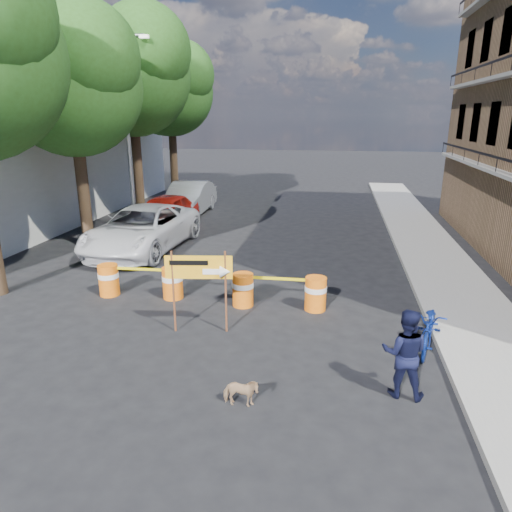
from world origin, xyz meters
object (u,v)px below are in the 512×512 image
at_px(bicycle, 432,308).
at_px(dog, 241,393).
at_px(sedan_silver, 189,199).
at_px(barrel_mid_right, 243,289).
at_px(pedestrian, 404,353).
at_px(suv_white, 142,229).
at_px(barrel_far_right, 316,293).
at_px(barrel_far_left, 109,279).
at_px(barrel_mid_left, 173,282).
at_px(detour_sign, 208,273).
at_px(sedan_red, 164,213).

xyz_separation_m(bicycle, dog, (-3.63, -2.78, -0.69)).
bearing_deg(sedan_silver, barrel_mid_right, -66.67).
bearing_deg(pedestrian, suv_white, -35.62).
bearing_deg(barrel_far_right, bicycle, -33.35).
relative_size(pedestrian, bicycle, 0.88).
relative_size(barrel_far_left, suv_white, 0.15).
relative_size(barrel_mid_left, bicycle, 0.46).
height_order(barrel_far_left, barrel_mid_right, same).
height_order(barrel_mid_left, sedan_silver, sedan_silver).
bearing_deg(barrel_mid_left, barrel_far_left, -177.18).
bearing_deg(detour_sign, bicycle, -8.45).
relative_size(barrel_mid_left, suv_white, 0.15).
relative_size(detour_sign, pedestrian, 1.18).
bearing_deg(barrel_mid_right, barrel_mid_left, 175.08).
xyz_separation_m(barrel_mid_right, bicycle, (4.50, -1.63, 0.50)).
xyz_separation_m(barrel_far_right, sedan_silver, (-7.04, 11.04, 0.36)).
bearing_deg(dog, barrel_far_left, 44.81).
bearing_deg(barrel_far_right, sedan_silver, 122.53).
bearing_deg(barrel_mid_left, sedan_red, 112.51).
height_order(barrel_far_right, dog, barrel_far_right).
xyz_separation_m(barrel_mid_left, bicycle, (6.54, -1.80, 0.50)).
bearing_deg(pedestrian, detour_sign, -16.29).
xyz_separation_m(barrel_mid_right, sedan_red, (-5.10, 7.56, 0.32)).
distance_m(detour_sign, pedestrian, 4.60).
relative_size(detour_sign, bicycle, 1.03).
bearing_deg(barrel_far_left, barrel_mid_right, -1.22).
bearing_deg(barrel_mid_right, dog, -78.92).
relative_size(barrel_mid_left, sedan_red, 0.19).
height_order(pedestrian, sedan_silver, pedestrian).
xyz_separation_m(suv_white, sedan_red, (-0.30, 3.02, -0.03)).
distance_m(detour_sign, dog, 3.27).
bearing_deg(bicycle, barrel_mid_right, 175.75).
bearing_deg(pedestrian, barrel_mid_right, -35.82).
relative_size(dog, sedan_red, 0.14).
relative_size(barrel_far_right, detour_sign, 0.45).
relative_size(barrel_mid_right, dog, 1.38).
relative_size(pedestrian, dog, 2.60).
xyz_separation_m(detour_sign, sedan_red, (-4.64, 9.22, -0.68)).
bearing_deg(suv_white, barrel_mid_right, -39.83).
height_order(detour_sign, pedestrian, detour_sign).
bearing_deg(detour_sign, dog, -73.03).
distance_m(dog, sedan_silver, 16.62).
bearing_deg(suv_white, detour_sign, -51.48).
height_order(barrel_far_right, detour_sign, detour_sign).
distance_m(barrel_far_right, bicycle, 3.10).
height_order(barrel_mid_right, pedestrian, pedestrian).
bearing_deg(detour_sign, barrel_far_right, 26.75).
bearing_deg(detour_sign, pedestrian, -33.06).
bearing_deg(barrel_far_left, dog, -43.20).
distance_m(barrel_far_left, barrel_mid_right, 3.92).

